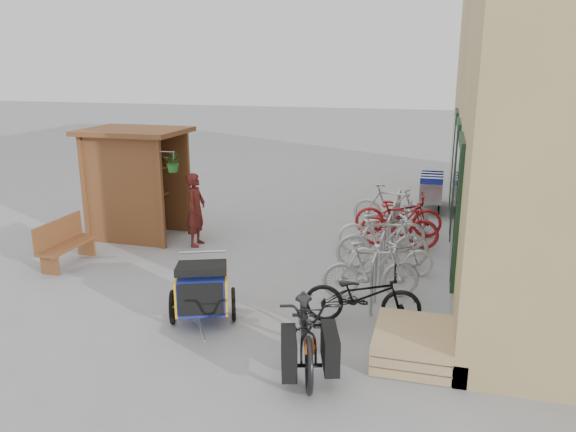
% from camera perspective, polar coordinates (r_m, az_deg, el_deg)
% --- Properties ---
extents(ground, '(80.00, 80.00, 0.00)m').
position_cam_1_polar(ground, '(9.60, -5.31, -7.85)').
color(ground, '#959597').
extents(kiosk, '(2.49, 1.65, 2.40)m').
position_cam_1_polar(kiosk, '(12.70, -15.51, 4.72)').
color(kiosk, brown).
rests_on(kiosk, ground).
extents(bike_rack, '(0.05, 5.35, 0.86)m').
position_cam_1_polar(bike_rack, '(11.16, 10.19, -1.86)').
color(bike_rack, '#A5A8AD').
rests_on(bike_rack, ground).
extents(pallet_stack, '(1.00, 1.20, 0.40)m').
position_cam_1_polar(pallet_stack, '(7.71, 12.60, -12.56)').
color(pallet_stack, tan).
rests_on(pallet_stack, ground).
extents(bench, '(0.43, 1.40, 0.88)m').
position_cam_1_polar(bench, '(11.58, -21.76, -2.45)').
color(bench, brown).
rests_on(bench, ground).
extents(shopping_carts, '(0.58, 1.96, 1.04)m').
position_cam_1_polar(shopping_carts, '(15.28, 14.38, 2.91)').
color(shopping_carts, silver).
rests_on(shopping_carts, ground).
extents(child_trailer, '(1.09, 1.67, 0.97)m').
position_cam_1_polar(child_trailer, '(8.51, -8.70, -7.16)').
color(child_trailer, '#1C299A').
rests_on(child_trailer, ground).
extents(cargo_bike, '(1.27, 2.16, 1.07)m').
position_cam_1_polar(cargo_bike, '(7.27, 1.98, -11.14)').
color(cargo_bike, black).
rests_on(cargo_bike, ground).
extents(person_kiosk, '(0.39, 0.58, 1.56)m').
position_cam_1_polar(person_kiosk, '(11.94, -9.33, 0.64)').
color(person_kiosk, maroon).
rests_on(person_kiosk, ground).
extents(bike_0, '(1.77, 0.77, 0.91)m').
position_cam_1_polar(bike_0, '(8.42, 7.57, -8.00)').
color(bike_0, black).
rests_on(bike_0, ground).
extents(bike_1, '(1.68, 0.92, 0.97)m').
position_cam_1_polar(bike_1, '(9.33, 8.43, -5.45)').
color(bike_1, '#B4B4B9').
rests_on(bike_1, ground).
extents(bike_2, '(1.56, 0.71, 0.79)m').
position_cam_1_polar(bike_2, '(10.40, 10.44, -3.85)').
color(bike_2, beige).
rests_on(bike_2, ground).
extents(bike_3, '(1.83, 0.98, 1.06)m').
position_cam_1_polar(bike_3, '(10.65, 9.60, -2.59)').
color(bike_3, '#B4B4B9').
rests_on(bike_3, ground).
extents(bike_4, '(1.91, 1.13, 0.95)m').
position_cam_1_polar(bike_4, '(11.63, 9.49, -1.34)').
color(bike_4, beige).
rests_on(bike_4, ground).
extents(bike_5, '(1.67, 0.53, 0.99)m').
position_cam_1_polar(bike_5, '(11.96, 11.21, -0.85)').
color(bike_5, maroon).
rests_on(bike_5, ground).
extents(bike_6, '(1.97, 0.88, 1.00)m').
position_cam_1_polar(bike_6, '(12.73, 11.14, 0.16)').
color(bike_6, maroon).
rests_on(bike_6, ground).
extents(bike_7, '(1.84, 0.78, 1.07)m').
position_cam_1_polar(bike_7, '(13.18, 10.35, 0.88)').
color(bike_7, '#B4B4B9').
rests_on(bike_7, ground).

